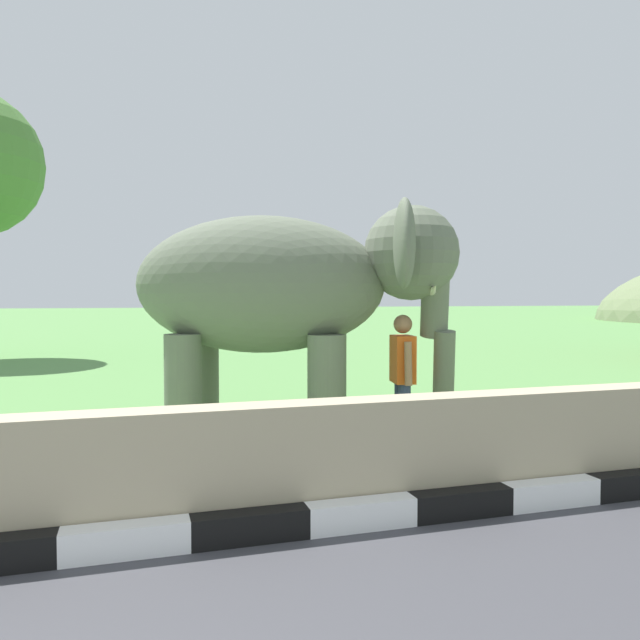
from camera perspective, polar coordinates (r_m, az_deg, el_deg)
barrier_parapet at (r=5.14m, az=-6.01°, el=-13.34°), size 28.00×0.36×1.00m
elephant at (r=7.63m, az=-2.91°, el=2.88°), size 4.06×3.09×2.99m
person_handler at (r=7.64m, az=7.66°, el=-4.98°), size 0.31×0.66×1.66m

